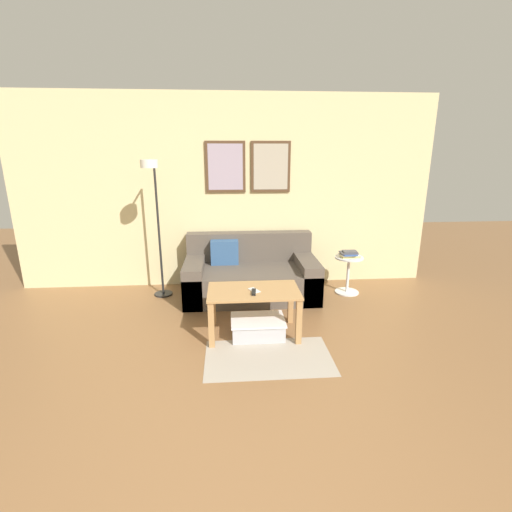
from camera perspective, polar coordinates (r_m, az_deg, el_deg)
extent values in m
cube|color=beige|center=(5.07, -4.63, 9.63)|extent=(5.60, 0.06, 2.55)
cube|color=#513823|center=(5.00, -4.69, 13.49)|extent=(0.52, 0.02, 0.66)
cube|color=#A393A8|center=(4.99, -4.69, 13.49)|extent=(0.45, 0.01, 0.59)
cube|color=#513823|center=(5.04, 2.27, 13.55)|extent=(0.52, 0.02, 0.66)
cube|color=#ADA38E|center=(5.03, 2.29, 13.55)|extent=(0.45, 0.01, 0.59)
cube|color=#A39989|center=(3.53, 1.93, -15.32)|extent=(1.16, 0.69, 0.01)
cube|color=brown|center=(4.81, -0.76, -4.00)|extent=(1.67, 0.93, 0.38)
cube|color=brown|center=(5.04, -1.05, 1.52)|extent=(1.67, 0.20, 0.39)
cube|color=brown|center=(4.80, -9.36, -3.50)|extent=(0.24, 0.93, 0.50)
cube|color=brown|center=(4.88, 7.68, -3.08)|extent=(0.24, 0.93, 0.50)
cube|color=#335684|center=(4.88, -4.85, 0.57)|extent=(0.36, 0.14, 0.32)
cube|color=#AD7F4C|center=(3.73, -0.37, -5.40)|extent=(0.92, 0.54, 0.02)
cube|color=#AD7F4C|center=(3.61, -6.89, -10.48)|extent=(0.06, 0.06, 0.46)
cube|color=#AD7F4C|center=(3.67, 6.59, -10.02)|extent=(0.06, 0.06, 0.46)
cube|color=#AD7F4C|center=(4.04, -6.64, -7.51)|extent=(0.06, 0.06, 0.46)
cube|color=#AD7F4C|center=(4.09, 5.35, -7.16)|extent=(0.06, 0.06, 0.46)
cube|color=#B2B2B7|center=(3.86, 0.28, -11.02)|extent=(0.52, 0.37, 0.17)
cube|color=silver|center=(3.81, 0.28, -9.78)|extent=(0.54, 0.39, 0.02)
cylinder|color=black|center=(5.05, -14.04, -5.66)|extent=(0.23, 0.23, 0.02)
cylinder|color=black|center=(4.81, -14.73, 3.89)|extent=(0.03, 0.03, 1.70)
cylinder|color=black|center=(4.57, -15.81, 13.95)|extent=(0.02, 0.28, 0.02)
cylinder|color=white|center=(4.43, -16.13, 13.49)|extent=(0.19, 0.19, 0.09)
cylinder|color=white|center=(5.12, 13.78, -5.38)|extent=(0.31, 0.31, 0.01)
cylinder|color=white|center=(5.04, 13.95, -2.85)|extent=(0.04, 0.04, 0.46)
cylinder|color=white|center=(4.97, 14.14, -0.23)|extent=(0.37, 0.37, 0.02)
cube|color=#D8C666|center=(4.96, 14.27, -0.03)|extent=(0.24, 0.14, 0.02)
cube|color=silver|center=(4.96, 14.15, 0.22)|extent=(0.25, 0.19, 0.02)
cube|color=#335199|center=(4.93, 14.13, 0.31)|extent=(0.18, 0.18, 0.01)
cube|color=#4C4C51|center=(4.94, 14.05, 0.51)|extent=(0.22, 0.16, 0.01)
cube|color=#4C4C51|center=(4.94, 14.25, 0.67)|extent=(0.18, 0.14, 0.01)
cube|color=black|center=(3.65, -0.35, -5.56)|extent=(0.05, 0.15, 0.02)
cube|color=silver|center=(3.71, -0.29, -5.28)|extent=(0.12, 0.15, 0.01)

